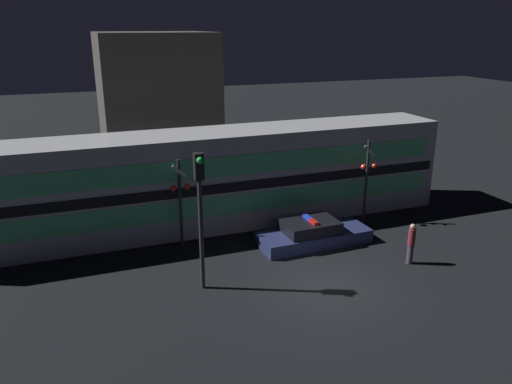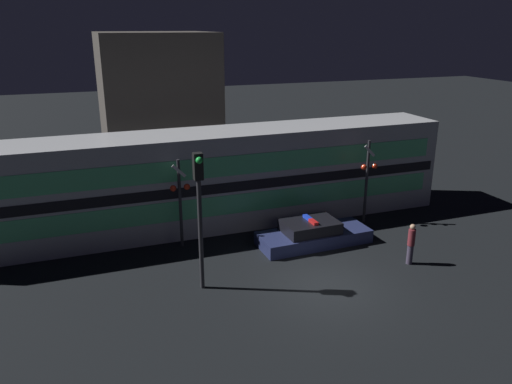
% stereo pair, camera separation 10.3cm
% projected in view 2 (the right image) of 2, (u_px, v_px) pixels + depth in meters
% --- Properties ---
extents(ground_plane, '(120.00, 120.00, 0.00)m').
position_uv_depth(ground_plane, '(327.00, 287.00, 17.64)').
color(ground_plane, black).
extents(train, '(23.15, 2.87, 4.35)m').
position_uv_depth(train, '(202.00, 180.00, 22.38)').
color(train, '#B7BABF').
rests_on(train, ground_plane).
extents(police_car, '(4.79, 1.89, 1.16)m').
position_uv_depth(police_car, '(313.00, 234.00, 21.02)').
color(police_car, navy).
rests_on(police_car, ground_plane).
extents(pedestrian, '(0.28, 0.28, 1.65)m').
position_uv_depth(pedestrian, '(411.00, 244.00, 19.10)').
color(pedestrian, '#3F384C').
rests_on(pedestrian, ground_plane).
extents(crossing_signal_near, '(0.82, 0.33, 3.92)m').
position_uv_depth(crossing_signal_near, '(367.00, 176.00, 22.68)').
color(crossing_signal_near, '#2D2D33').
rests_on(crossing_signal_near, ground_plane).
extents(crossing_signal_far, '(0.82, 0.33, 3.74)m').
position_uv_depth(crossing_signal_far, '(180.00, 198.00, 20.19)').
color(crossing_signal_far, '#2D2D33').
rests_on(crossing_signal_far, ground_plane).
extents(traffic_light_corner, '(0.30, 0.46, 4.89)m').
position_uv_depth(traffic_light_corner, '(199.00, 202.00, 16.56)').
color(traffic_light_corner, '#2D2D33').
rests_on(traffic_light_corner, ground_plane).
extents(building_left, '(6.12, 6.01, 8.45)m').
position_uv_depth(building_left, '(158.00, 110.00, 28.30)').
color(building_left, '#47423D').
rests_on(building_left, ground_plane).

